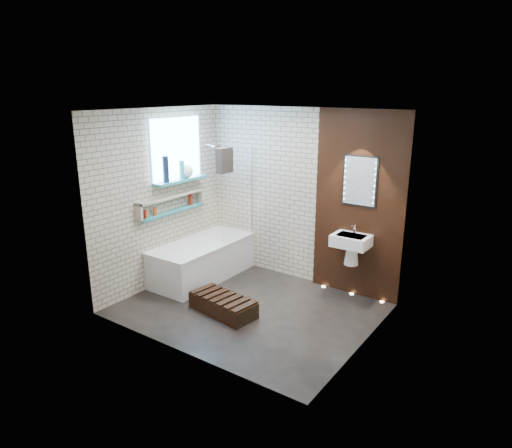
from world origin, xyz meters
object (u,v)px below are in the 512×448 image
Objects in this scene: walnut_step at (223,305)px; led_mirror at (360,181)px; bathtub at (202,260)px; washbasin at (351,245)px; bath_screen at (237,195)px.

led_mirror is at bearing 52.69° from walnut_step.
walnut_step is at bearing -36.68° from bathtub.
washbasin is 0.83× the size of led_mirror.
led_mirror is 0.76× the size of walnut_step.
washbasin is at bearing 5.78° from bath_screen.
bath_screen is 1.80m from walnut_step.
washbasin is at bearing 16.01° from bathtub.
bath_screen is 1.89m from washbasin.
led_mirror is (0.00, 0.16, 0.86)m from washbasin.
bath_screen reaches higher than washbasin.
bathtub is 2.68m from led_mirror.
bath_screen reaches higher than bathtub.
bath_screen is 1.52× the size of walnut_step.
bathtub is 1.27m from walnut_step.
bathtub is 3.00× the size of washbasin.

